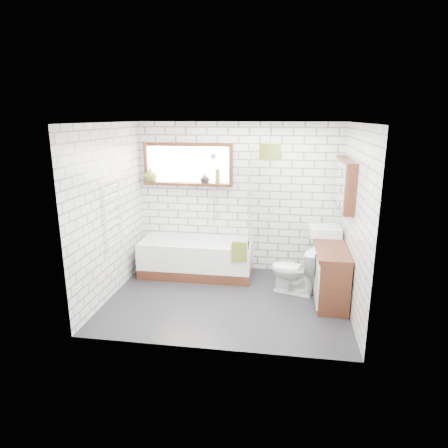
% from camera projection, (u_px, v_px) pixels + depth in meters
% --- Properties ---
extents(floor, '(3.40, 2.60, 0.01)m').
position_uv_depth(floor, '(226.00, 300.00, 5.82)').
color(floor, black).
rests_on(floor, ground).
extents(ceiling, '(3.40, 2.60, 0.01)m').
position_uv_depth(ceiling, '(227.00, 122.00, 5.16)').
color(ceiling, white).
rests_on(ceiling, ground).
extents(wall_back, '(3.40, 0.01, 2.50)m').
position_uv_depth(wall_back, '(238.00, 198.00, 6.73)').
color(wall_back, white).
rests_on(wall_back, ground).
extents(wall_front, '(3.40, 0.01, 2.50)m').
position_uv_depth(wall_front, '(209.00, 246.00, 4.25)').
color(wall_front, white).
rests_on(wall_front, ground).
extents(wall_left, '(0.01, 2.60, 2.50)m').
position_uv_depth(wall_left, '(110.00, 212.00, 5.74)').
color(wall_left, white).
rests_on(wall_left, ground).
extents(wall_right, '(0.01, 2.60, 2.50)m').
position_uv_depth(wall_right, '(355.00, 221.00, 5.24)').
color(wall_right, white).
rests_on(wall_right, ground).
extents(window, '(1.52, 0.16, 0.68)m').
position_uv_depth(window, '(188.00, 165.00, 6.68)').
color(window, '#3B1B10').
rests_on(window, wall_back).
extents(towel_radiator, '(0.06, 0.52, 1.00)m').
position_uv_depth(towel_radiator, '(113.00, 215.00, 5.75)').
color(towel_radiator, white).
rests_on(towel_radiator, wall_left).
extents(mirror_cabinet, '(0.16, 1.20, 0.70)m').
position_uv_depth(mirror_cabinet, '(344.00, 183.00, 5.72)').
color(mirror_cabinet, '#3B1B10').
rests_on(mirror_cabinet, wall_right).
extents(shower_riser, '(0.02, 0.02, 1.30)m').
position_uv_depth(shower_riser, '(214.00, 192.00, 6.73)').
color(shower_riser, silver).
rests_on(shower_riser, wall_back).
extents(bathtub, '(1.83, 0.81, 0.59)m').
position_uv_depth(bathtub, '(197.00, 257.00, 6.69)').
color(bathtub, white).
rests_on(bathtub, floor).
extents(shower_screen, '(0.02, 0.72, 1.50)m').
position_uv_depth(shower_screen, '(251.00, 198.00, 6.28)').
color(shower_screen, white).
rests_on(shower_screen, bathtub).
extents(towel_green, '(0.23, 0.06, 0.31)m').
position_uv_depth(towel_green, '(240.00, 252.00, 6.12)').
color(towel_green, '#5C6C20').
rests_on(towel_green, bathtub).
extents(towel_beige, '(0.20, 0.05, 0.26)m').
position_uv_depth(towel_beige, '(237.00, 252.00, 6.12)').
color(towel_beige, tan).
rests_on(towel_beige, bathtub).
extents(vanity, '(0.44, 1.38, 0.79)m').
position_uv_depth(vanity, '(330.00, 271.00, 5.82)').
color(vanity, '#3B1B10').
rests_on(vanity, floor).
extents(basin, '(0.48, 0.42, 0.14)m').
position_uv_depth(basin, '(325.00, 231.00, 6.19)').
color(basin, white).
rests_on(basin, vanity).
extents(tap, '(0.04, 0.04, 0.17)m').
position_uv_depth(tap, '(336.00, 227.00, 6.15)').
color(tap, silver).
rests_on(tap, vanity).
extents(toilet, '(0.59, 0.78, 0.71)m').
position_uv_depth(toilet, '(294.00, 270.00, 5.96)').
color(toilet, white).
rests_on(toilet, floor).
extents(vase_olive, '(0.25, 0.25, 0.25)m').
position_uv_depth(vase_olive, '(150.00, 176.00, 6.79)').
color(vase_olive, olive).
rests_on(vase_olive, window).
extents(vase_dark, '(0.19, 0.19, 0.17)m').
position_uv_depth(vase_dark, '(205.00, 179.00, 6.66)').
color(vase_dark, black).
rests_on(vase_dark, window).
extents(bottle, '(0.08, 0.08, 0.24)m').
position_uv_depth(bottle, '(218.00, 177.00, 6.62)').
color(bottle, olive).
rests_on(bottle, window).
extents(pendant, '(0.32, 0.32, 0.23)m').
position_uv_depth(pendant, '(270.00, 151.00, 5.65)').
color(pendant, '#5C6C20').
rests_on(pendant, ceiling).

